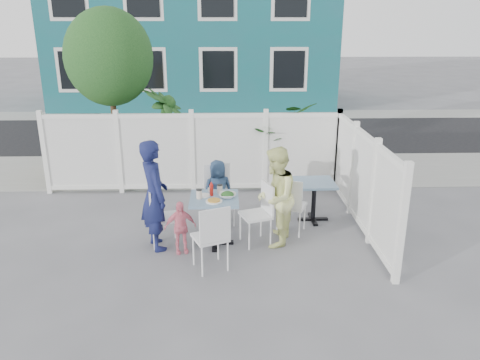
{
  "coord_description": "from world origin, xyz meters",
  "views": [
    {
      "loc": [
        0.78,
        -6.58,
        3.3
      ],
      "look_at": [
        0.99,
        0.42,
        0.91
      ],
      "focal_mm": 35.0,
      "sensor_mm": 36.0,
      "label": 1
    }
  ],
  "objects_px": {
    "toddler": "(180,227)",
    "chair_near": "(212,234)",
    "spare_table": "(314,191)",
    "man": "(154,195)",
    "chair_back": "(219,189)",
    "chair_right": "(261,209)",
    "boy": "(218,191)",
    "utility_cabinet": "(85,144)",
    "woman": "(275,197)",
    "chair_left": "(158,212)",
    "main_table": "(214,208)"
  },
  "relations": [
    {
      "from": "spare_table",
      "to": "main_table",
      "type": "bearing_deg",
      "value": -152.81
    },
    {
      "from": "chair_right",
      "to": "chair_back",
      "type": "relative_size",
      "value": 0.95
    },
    {
      "from": "spare_table",
      "to": "man",
      "type": "bearing_deg",
      "value": -160.18
    },
    {
      "from": "main_table",
      "to": "woman",
      "type": "relative_size",
      "value": 0.5
    },
    {
      "from": "chair_left",
      "to": "main_table",
      "type": "bearing_deg",
      "value": 79.92
    },
    {
      "from": "chair_right",
      "to": "boy",
      "type": "bearing_deg",
      "value": 17.66
    },
    {
      "from": "chair_near",
      "to": "chair_right",
      "type": "bearing_deg",
      "value": 27.32
    },
    {
      "from": "woman",
      "to": "boy",
      "type": "height_order",
      "value": "woman"
    },
    {
      "from": "toddler",
      "to": "boy",
      "type": "bearing_deg",
      "value": 50.6
    },
    {
      "from": "main_table",
      "to": "chair_near",
      "type": "xyz_separation_m",
      "value": [
        -0.01,
        -0.82,
        -0.04
      ]
    },
    {
      "from": "chair_near",
      "to": "boy",
      "type": "relative_size",
      "value": 0.9
    },
    {
      "from": "chair_right",
      "to": "woman",
      "type": "height_order",
      "value": "woman"
    },
    {
      "from": "man",
      "to": "woman",
      "type": "height_order",
      "value": "man"
    },
    {
      "from": "toddler",
      "to": "man",
      "type": "bearing_deg",
      "value": 137.7
    },
    {
      "from": "spare_table",
      "to": "chair_near",
      "type": "xyz_separation_m",
      "value": [
        -1.7,
        -1.69,
        0.01
      ]
    },
    {
      "from": "main_table",
      "to": "toddler",
      "type": "relative_size",
      "value": 0.95
    },
    {
      "from": "utility_cabinet",
      "to": "chair_left",
      "type": "bearing_deg",
      "value": -62.78
    },
    {
      "from": "main_table",
      "to": "woman",
      "type": "bearing_deg",
      "value": -0.3
    },
    {
      "from": "utility_cabinet",
      "to": "chair_right",
      "type": "height_order",
      "value": "utility_cabinet"
    },
    {
      "from": "chair_back",
      "to": "chair_right",
      "type": "bearing_deg",
      "value": 114.77
    },
    {
      "from": "utility_cabinet",
      "to": "boy",
      "type": "distance_m",
      "value": 4.35
    },
    {
      "from": "chair_right",
      "to": "boy",
      "type": "relative_size",
      "value": 0.89
    },
    {
      "from": "chair_back",
      "to": "utility_cabinet",
      "type": "bearing_deg",
      "value": -58.41
    },
    {
      "from": "chair_left",
      "to": "boy",
      "type": "relative_size",
      "value": 0.85
    },
    {
      "from": "chair_back",
      "to": "toddler",
      "type": "bearing_deg",
      "value": 50.4
    },
    {
      "from": "chair_near",
      "to": "toddler",
      "type": "distance_m",
      "value": 0.76
    },
    {
      "from": "toddler",
      "to": "chair_near",
      "type": "bearing_deg",
      "value": -63.91
    },
    {
      "from": "toddler",
      "to": "chair_back",
      "type": "bearing_deg",
      "value": 48.9
    },
    {
      "from": "man",
      "to": "spare_table",
      "type": "bearing_deg",
      "value": -94.48
    },
    {
      "from": "chair_right",
      "to": "boy",
      "type": "xyz_separation_m",
      "value": [
        -0.67,
        0.89,
        -0.02
      ]
    },
    {
      "from": "spare_table",
      "to": "man",
      "type": "height_order",
      "value": "man"
    },
    {
      "from": "chair_back",
      "to": "chair_near",
      "type": "xyz_separation_m",
      "value": [
        -0.06,
        -1.7,
        -0.02
      ]
    },
    {
      "from": "main_table",
      "to": "chair_back",
      "type": "relative_size",
      "value": 0.77
    },
    {
      "from": "spare_table",
      "to": "man",
      "type": "relative_size",
      "value": 0.42
    },
    {
      "from": "chair_left",
      "to": "boy",
      "type": "xyz_separation_m",
      "value": [
        0.89,
        0.93,
        0.0
      ]
    },
    {
      "from": "man",
      "to": "boy",
      "type": "bearing_deg",
      "value": -67.15
    },
    {
      "from": "chair_left",
      "to": "chair_back",
      "type": "distance_m",
      "value": 1.25
    },
    {
      "from": "chair_back",
      "to": "boy",
      "type": "relative_size",
      "value": 0.94
    },
    {
      "from": "chair_left",
      "to": "chair_near",
      "type": "height_order",
      "value": "chair_near"
    },
    {
      "from": "woman",
      "to": "boy",
      "type": "relative_size",
      "value": 1.43
    },
    {
      "from": "woman",
      "to": "chair_back",
      "type": "bearing_deg",
      "value": -120.45
    },
    {
      "from": "chair_back",
      "to": "boy",
      "type": "height_order",
      "value": "boy"
    },
    {
      "from": "man",
      "to": "woman",
      "type": "distance_m",
      "value": 1.82
    },
    {
      "from": "woman",
      "to": "toddler",
      "type": "distance_m",
      "value": 1.5
    },
    {
      "from": "utility_cabinet",
      "to": "chair_left",
      "type": "xyz_separation_m",
      "value": [
        2.22,
        -3.97,
        -0.07
      ]
    },
    {
      "from": "spare_table",
      "to": "chair_back",
      "type": "distance_m",
      "value": 1.64
    },
    {
      "from": "utility_cabinet",
      "to": "woman",
      "type": "height_order",
      "value": "woman"
    },
    {
      "from": "chair_near",
      "to": "main_table",
      "type": "bearing_deg",
      "value": 66.15
    },
    {
      "from": "main_table",
      "to": "toddler",
      "type": "distance_m",
      "value": 0.6
    },
    {
      "from": "chair_left",
      "to": "chair_right",
      "type": "bearing_deg",
      "value": 81.84
    }
  ]
}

